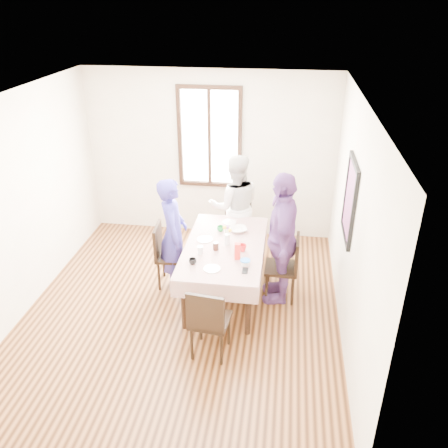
{
  "coord_description": "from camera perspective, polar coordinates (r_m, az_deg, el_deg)",
  "views": [
    {
      "loc": [
        1.21,
        -4.75,
        3.72
      ],
      "look_at": [
        0.49,
        0.36,
        1.1
      ],
      "focal_mm": 36.98,
      "sensor_mm": 36.0,
      "label": 1
    }
  ],
  "objects": [
    {
      "name": "window_pane",
      "position": [
        7.39,
        -1.77,
        10.64
      ],
      "size": [
        0.9,
        0.02,
        1.5
      ],
      "primitive_type": "cube",
      "color": "white",
      "rests_on": "back_wall"
    },
    {
      "name": "art_poster",
      "position": [
        5.55,
        15.34,
        2.88
      ],
      "size": [
        0.04,
        0.76,
        0.96
      ],
      "primitive_type": "cube",
      "color": "red",
      "rests_on": "right_wall"
    },
    {
      "name": "juice_carton",
      "position": [
        5.66,
        1.68,
        -3.38
      ],
      "size": [
        0.07,
        0.07,
        0.21
      ],
      "primitive_type": "cube",
      "color": "red",
      "rests_on": "tablecloth"
    },
    {
      "name": "flower_bunch",
      "position": [
        5.93,
        0.41,
        -0.85
      ],
      "size": [
        0.09,
        0.09,
        0.1
      ],
      "primitive_type": null,
      "color": "yellow",
      "rests_on": "flower_vase"
    },
    {
      "name": "ground",
      "position": [
        6.15,
        -5.09,
        -10.42
      ],
      "size": [
        4.5,
        4.5,
        0.0
      ],
      "primitive_type": "plane",
      "color": "#32190A",
      "rests_on": "ground"
    },
    {
      "name": "butter_tub",
      "position": [
        5.58,
        2.64,
        -4.79
      ],
      "size": [
        0.11,
        0.11,
        0.05
      ],
      "primitive_type": "cylinder",
      "color": "white",
      "rests_on": "tablecloth"
    },
    {
      "name": "chair_left",
      "position": [
        6.41,
        -6.39,
        -3.9
      ],
      "size": [
        0.45,
        0.45,
        0.91
      ],
      "primitive_type": "cube",
      "rotation": [
        0.0,
        0.0,
        -1.5
      ],
      "color": "black",
      "rests_on": "ground"
    },
    {
      "name": "person_right",
      "position": [
        5.93,
        7.12,
        -1.77
      ],
      "size": [
        0.49,
        1.07,
        1.79
      ],
      "primitive_type": "imported",
      "rotation": [
        0.0,
        0.0,
        -1.52
      ],
      "color": "#603877",
      "rests_on": "ground"
    },
    {
      "name": "dining_table",
      "position": [
        6.19,
        0.06,
        -5.78
      ],
      "size": [
        0.9,
        1.66,
        0.75
      ],
      "primitive_type": "cube",
      "color": "black",
      "rests_on": "ground"
    },
    {
      "name": "tablecloth",
      "position": [
        6.0,
        0.07,
        -2.72
      ],
      "size": [
        1.02,
        1.78,
        0.01
      ],
      "primitive_type": "cube",
      "color": "#500806",
      "rests_on": "dining_table"
    },
    {
      "name": "drinking_glass",
      "position": [
        5.8,
        -2.94,
        -3.23
      ],
      "size": [
        0.07,
        0.07,
        0.1
      ],
      "primitive_type": "cylinder",
      "color": "silver",
      "rests_on": "tablecloth"
    },
    {
      "name": "butter_lid",
      "position": [
        5.57,
        2.65,
        -4.51
      ],
      "size": [
        0.12,
        0.12,
        0.01
      ],
      "primitive_type": "cylinder",
      "color": "blue",
      "rests_on": "butter_tub"
    },
    {
      "name": "chair_right",
      "position": [
        6.15,
        7.07,
        -5.38
      ],
      "size": [
        0.43,
        0.43,
        0.91
      ],
      "primitive_type": "cube",
      "rotation": [
        0.0,
        0.0,
        1.55
      ],
      "color": "black",
      "rests_on": "ground"
    },
    {
      "name": "chair_near",
      "position": [
        5.23,
        -1.7,
        -11.74
      ],
      "size": [
        0.47,
        0.47,
        0.91
      ],
      "primitive_type": "cube",
      "rotation": [
        0.0,
        0.0,
        -0.12
      ],
      "color": "black",
      "rests_on": "ground"
    },
    {
      "name": "flower_vase",
      "position": [
        5.99,
        0.4,
        -1.89
      ],
      "size": [
        0.07,
        0.07,
        0.15
      ],
      "primitive_type": "cylinder",
      "color": "silver",
      "rests_on": "tablecloth"
    },
    {
      "name": "person_left",
      "position": [
        6.24,
        -6.37,
        -1.23
      ],
      "size": [
        0.5,
        0.65,
        1.59
      ],
      "primitive_type": "imported",
      "rotation": [
        0.0,
        0.0,
        1.8
      ],
      "color": "#342C8B",
      "rests_on": "ground"
    },
    {
      "name": "chair_far",
      "position": [
        7.13,
        1.33,
        -0.33
      ],
      "size": [
        0.48,
        0.48,
        0.91
      ],
      "primitive_type": "cube",
      "rotation": [
        0.0,
        0.0,
        2.99
      ],
      "color": "black",
      "rests_on": "ground"
    },
    {
      "name": "smartphone",
      "position": [
        5.48,
        2.63,
        -5.78
      ],
      "size": [
        0.07,
        0.14,
        0.01
      ],
      "primitive_type": "cube",
      "color": "black",
      "rests_on": "tablecloth"
    },
    {
      "name": "back_wall",
      "position": [
        7.49,
        -1.73,
        8.45
      ],
      "size": [
        4.0,
        0.0,
        4.0
      ],
      "primitive_type": "plane",
      "rotation": [
        1.57,
        0.0,
        0.0
      ],
      "color": "beige",
      "rests_on": "ground"
    },
    {
      "name": "jam_jar",
      "position": [
        5.88,
        -1.03,
        -2.75
      ],
      "size": [
        0.07,
        0.07,
        0.1
      ],
      "primitive_type": "cylinder",
      "color": "black",
      "rests_on": "tablecloth"
    },
    {
      "name": "plate_near",
      "position": [
        5.5,
        -1.51,
        -5.55
      ],
      "size": [
        0.2,
        0.2,
        0.01
      ],
      "primitive_type": "cylinder",
      "color": "white",
      "rests_on": "tablecloth"
    },
    {
      "name": "window_frame",
      "position": [
        7.38,
        -1.79,
        10.61
      ],
      "size": [
        1.02,
        0.06,
        1.62
      ],
      "primitive_type": "cube",
      "color": "black",
      "rests_on": "back_wall"
    },
    {
      "name": "mug_flag",
      "position": [
        5.85,
        2.31,
        -2.97
      ],
      "size": [
        0.14,
        0.14,
        0.09
      ],
      "primitive_type": "imported",
      "rotation": [
        0.0,
        0.0,
        0.74
      ],
      "color": "red",
      "rests_on": "tablecloth"
    },
    {
      "name": "mug_black",
      "position": [
        5.6,
        -3.9,
        -4.63
      ],
      "size": [
        0.12,
        0.12,
        0.07
      ],
      "primitive_type": "imported",
      "rotation": [
        0.0,
        0.0,
        -0.39
      ],
      "color": "black",
      "rests_on": "tablecloth"
    },
    {
      "name": "mug_green",
      "position": [
        6.33,
        -0.45,
        -0.58
      ],
      "size": [
        0.11,
        0.11,
        0.08
      ],
      "primitive_type": "imported",
      "rotation": [
        0.0,
        0.0,
        -0.2
      ],
      "color": "#0C7226",
      "rests_on": "tablecloth"
    },
    {
      "name": "plate_left",
      "position": [
        6.13,
        -2.39,
        -1.92
      ],
      "size": [
        0.2,
        0.2,
        0.01
      ],
      "primitive_type": "cylinder",
      "color": "white",
      "rests_on": "tablecloth"
    },
    {
      "name": "serving_bowl",
      "position": [
        6.32,
        1.78,
        -0.71
      ],
      "size": [
        0.31,
        0.31,
        0.06
      ],
      "primitive_type": "imported",
      "rotation": [
        0.0,
        0.0,
        0.43
      ],
      "color": "white",
      "rests_on": "tablecloth"
    },
    {
      "name": "right_wall",
      "position": [
        5.37,
        15.61,
        -0.38
      ],
      "size": [
        0.0,
        4.5,
        4.5
      ],
      "primitive_type": "plane",
      "rotation": [
        1.57,
        0.0,
        -1.57
      ],
      "color": "beige",
      "rests_on": "ground"
    },
    {
      "name": "plate_far",
      "position": [
        6.58,
        0.63,
        0.24
      ],
      "size": [
        0.2,
        0.2,
        0.01
      ],
      "primitive_type": "cylinder",
      "color": "white",
      "rests_on": "tablecloth"
    },
    {
      "name": "person_far",
      "position": [
        6.96,
        1.34,
        2.23
      ],
      "size": [
        0.9,
        0.77,
        1.63
      ],
      "primitive_type": "imported",
      "rotation": [
        0.0,
        0.0,
        3.35
      ],
      "color": "beige",
      "rests_on": "ground"
    }
  ]
}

